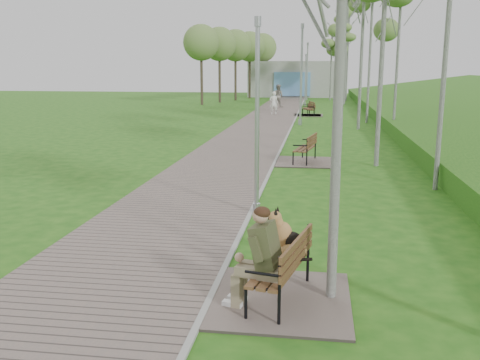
# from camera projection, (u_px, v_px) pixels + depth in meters

# --- Properties ---
(ground) EXTENTS (120.00, 120.00, 0.00)m
(ground) POSITION_uv_depth(u_px,v_px,m) (249.00, 216.00, 12.41)
(ground) COLOR #1F5814
(ground) RESTS_ON ground
(walkway) EXTENTS (3.50, 67.00, 0.04)m
(walkway) POSITION_uv_depth(u_px,v_px,m) (266.00, 122.00, 33.46)
(walkway) COLOR #74655E
(walkway) RESTS_ON ground
(kerb) EXTENTS (0.10, 67.00, 0.05)m
(kerb) POSITION_uv_depth(u_px,v_px,m) (294.00, 122.00, 33.21)
(kerb) COLOR #999993
(kerb) RESTS_ON ground
(building_north) EXTENTS (10.00, 5.20, 4.00)m
(building_north) POSITION_uv_depth(u_px,v_px,m) (293.00, 79.00, 61.53)
(building_north) COLOR #9E9E99
(building_north) RESTS_ON ground
(bench_main) EXTENTS (2.02, 2.24, 1.76)m
(bench_main) POSITION_uv_depth(u_px,v_px,m) (275.00, 270.00, 7.80)
(bench_main) COLOR #74655E
(bench_main) RESTS_ON ground
(bench_second) EXTENTS (2.06, 2.29, 1.27)m
(bench_second) POSITION_uv_depth(u_px,v_px,m) (305.00, 156.00, 19.31)
(bench_second) COLOR #74655E
(bench_second) RESTS_ON ground
(bench_third) EXTENTS (1.97, 2.19, 1.21)m
(bench_third) POSITION_uv_depth(u_px,v_px,m) (308.00, 112.00, 37.89)
(bench_third) COLOR #74655E
(bench_third) RESTS_ON ground
(bench_far) EXTENTS (1.68, 1.87, 1.03)m
(bench_far) POSITION_uv_depth(u_px,v_px,m) (309.00, 113.00, 37.87)
(bench_far) COLOR #74655E
(bench_far) RESTS_ON ground
(lamp_post_near) EXTENTS (0.17, 0.17, 4.49)m
(lamp_post_near) POSITION_uv_depth(u_px,v_px,m) (257.00, 125.00, 12.18)
(lamp_post_near) COLOR #9FA2A7
(lamp_post_near) RESTS_ON ground
(lamp_post_second) EXTENTS (0.23, 0.23, 5.82)m
(lamp_post_second) POSITION_uv_depth(u_px,v_px,m) (301.00, 79.00, 31.18)
(lamp_post_second) COLOR #9FA2A7
(lamp_post_second) RESTS_ON ground
(lamp_post_third) EXTENTS (0.17, 0.17, 4.47)m
(lamp_post_third) POSITION_uv_depth(u_px,v_px,m) (305.00, 82.00, 47.06)
(lamp_post_third) COLOR #9FA2A7
(lamp_post_third) RESTS_ON ground
(lamp_post_far) EXTENTS (0.22, 0.22, 5.78)m
(lamp_post_far) POSITION_uv_depth(u_px,v_px,m) (307.00, 74.00, 54.71)
(lamp_post_far) COLOR #9FA2A7
(lamp_post_far) RESTS_ON ground
(pedestrian_near) EXTENTS (0.65, 0.46, 1.66)m
(pedestrian_near) POSITION_uv_depth(u_px,v_px,m) (274.00, 103.00, 38.60)
(pedestrian_near) COLOR white
(pedestrian_near) RESTS_ON ground
(pedestrian_far) EXTENTS (1.12, 0.99, 1.93)m
(pedestrian_far) POSITION_uv_depth(u_px,v_px,m) (278.00, 96.00, 45.23)
(pedestrian_far) COLOR gray
(pedestrian_far) RESTS_ON ground
(birch_far_a) EXTENTS (2.29, 2.29, 8.22)m
(birch_far_a) POSITION_uv_depth(u_px,v_px,m) (372.00, 14.00, 31.55)
(birch_far_a) COLOR silver
(birch_far_a) RESTS_ON ground
(birch_far_b) EXTENTS (2.27, 2.27, 8.55)m
(birch_far_b) POSITION_uv_depth(u_px,v_px,m) (341.00, 24.00, 42.34)
(birch_far_b) COLOR silver
(birch_far_b) RESTS_ON ground
(birch_far_c) EXTENTS (2.87, 2.87, 10.30)m
(birch_far_c) POSITION_uv_depth(u_px,v_px,m) (347.00, 13.00, 47.47)
(birch_far_c) COLOR silver
(birch_far_c) RESTS_ON ground
(birch_distant_a) EXTENTS (2.58, 2.58, 7.66)m
(birch_distant_a) POSITION_uv_depth(u_px,v_px,m) (332.00, 40.00, 53.90)
(birch_distant_a) COLOR silver
(birch_distant_a) RESTS_ON ground
(birch_distant_b) EXTENTS (2.37, 2.37, 9.62)m
(birch_distant_b) POSITION_uv_depth(u_px,v_px,m) (349.00, 24.00, 52.64)
(birch_distant_b) COLOR silver
(birch_distant_b) RESTS_ON ground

